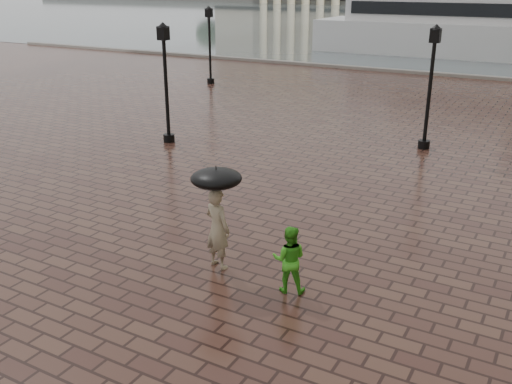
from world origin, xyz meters
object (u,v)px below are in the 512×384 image
Objects in this scene: child_pedestrian at (289,259)px; ferry_near at (488,22)px; adult_pedestrian at (218,229)px; street_lamps at (348,66)px.

ferry_near reaches higher than child_pedestrian.
child_pedestrian is at bearing -171.05° from adult_pedestrian.
ferry_near reaches higher than adult_pedestrian.
street_lamps is 15.64m from adult_pedestrian.
ferry_near is at bearing 85.58° from street_lamps.
adult_pedestrian is 1.86m from child_pedestrian.
adult_pedestrian is 1.29× the size of child_pedestrian.
street_lamps is 26.21m from ferry_near.
street_lamps is 16.27m from child_pedestrian.
street_lamps is at bearing -64.84° from adult_pedestrian.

